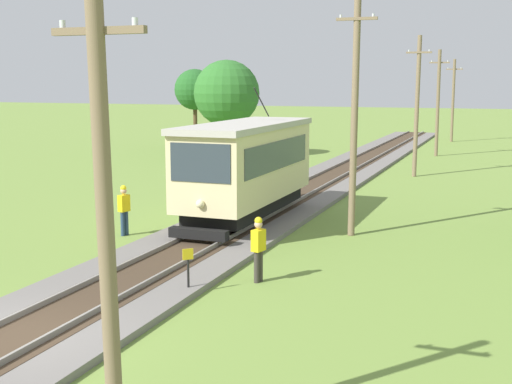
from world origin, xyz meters
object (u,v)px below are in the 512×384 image
utility_pole_far (438,102)px  second_worker (124,208)px  utility_pole_foreground (105,218)px  track_worker (258,246)px  red_tram (247,166)px  utility_pole_distant (453,100)px  trackside_signal_marker (188,269)px  utility_pole_mid (417,105)px  tree_right_far (195,90)px  tree_left_near (227,93)px  utility_pole_near_tram (355,112)px

utility_pole_far → second_worker: utility_pole_far is taller
utility_pole_foreground → track_worker: size_ratio=3.81×
second_worker → red_tram: bearing=-117.6°
utility_pole_distant → trackside_signal_marker: size_ratio=6.15×
utility_pole_distant → second_worker: 43.13m
red_tram → utility_pole_mid: utility_pole_mid is taller
utility_pole_far → tree_right_far: bearing=-177.0°
utility_pole_mid → tree_left_near: 14.93m
utility_pole_far → utility_pole_distant: bearing=90.0°
track_worker → tree_right_far: bearing=-47.9°
red_tram → utility_pole_far: (4.14, 26.49, 1.67)m
second_worker → tree_right_far: bearing=-52.0°
utility_pole_distant → tree_right_far: (-18.66, -13.53, 0.93)m
utility_pole_near_tram → utility_pole_distant: 39.44m
red_tram → utility_pole_near_tram: size_ratio=1.02×
red_tram → track_worker: red_tram is taller
utility_pole_far → tree_right_far: 18.70m
red_tram → trackside_signal_marker: bearing=-78.2°
utility_pole_foreground → trackside_signal_marker: bearing=108.3°
utility_pole_far → utility_pole_distant: utility_pole_far is taller
track_worker → utility_pole_foreground: bearing=110.6°
utility_pole_distant → red_tram: bearing=-96.0°
utility_pole_foreground → utility_pole_near_tram: bearing=90.0°
utility_pole_mid → utility_pole_distant: 23.58m
utility_pole_near_tram → red_tram: bearing=174.6°
track_worker → second_worker: 7.25m
utility_pole_foreground → utility_pole_distant: 54.68m
trackside_signal_marker → second_worker: (-5.04, 5.14, 0.32)m
utility_pole_distant → tree_left_near: (-13.91, -18.18, 0.77)m
red_tram → utility_pole_mid: (4.14, 15.47, 1.83)m
utility_pole_foreground → tree_right_far: utility_pole_foreground is taller
utility_pole_far → tree_left_near: size_ratio=1.10×
second_worker → tree_right_far: 31.20m
utility_pole_near_tram → track_worker: bearing=-99.4°
utility_pole_near_tram → track_worker: utility_pole_near_tram is taller
utility_pole_near_tram → trackside_signal_marker: bearing=-106.2°
red_tram → tree_left_near: tree_left_near is taller
utility_pole_near_tram → tree_left_near: 25.41m
utility_pole_distant → tree_right_far: bearing=-144.0°
track_worker → red_tram: bearing=-52.4°
red_tram → tree_right_far: 29.46m
tree_right_far → utility_pole_foreground: bearing=-65.6°
utility_pole_distant → second_worker: (-7.40, -42.40, -2.74)m
utility_pole_mid → utility_pole_distant: utility_pole_mid is taller
tree_left_near → utility_pole_near_tram: bearing=-56.8°
track_worker → trackside_signal_marker: bearing=64.8°
red_tram → tree_left_near: size_ratio=1.25×
utility_pole_mid → tree_right_far: size_ratio=1.25×
red_tram → tree_right_far: size_ratio=1.36×
red_tram → second_worker: bearing=-134.2°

